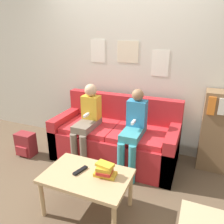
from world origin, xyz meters
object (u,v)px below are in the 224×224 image
at_px(couch, 116,139).
at_px(coffee_table, 87,179).
at_px(bookshelf, 221,132).
at_px(backpack, 26,144).
at_px(tv_remote, 80,171).
at_px(person_left, 87,120).
at_px(person_right, 134,128).

bearing_deg(couch, coffee_table, -84.04).
distance_m(bookshelf, backpack, 2.72).
bearing_deg(tv_remote, bookshelf, 61.27).
distance_m(person_left, backpack, 1.06).
xyz_separation_m(person_left, bookshelf, (1.68, 0.48, -0.08)).
relative_size(couch, person_right, 1.59).
distance_m(person_left, tv_remote, 0.92).
bearing_deg(bookshelf, coffee_table, -132.71).
relative_size(couch, person_left, 1.58).
height_order(couch, coffee_table, couch).
xyz_separation_m(coffee_table, backpack, (-1.38, 0.62, -0.21)).
height_order(couch, person_left, person_left).
distance_m(coffee_table, bookshelf, 1.82).
height_order(person_right, bookshelf, person_right).
height_order(tv_remote, bookshelf, bookshelf).
relative_size(person_left, person_right, 1.01).
bearing_deg(person_left, coffee_table, -62.25).
bearing_deg(tv_remote, person_right, 87.02).
bearing_deg(couch, backpack, -161.28).
bearing_deg(couch, tv_remote, -88.49).
bearing_deg(coffee_table, couch, 95.96).
relative_size(person_left, backpack, 3.16).
xyz_separation_m(person_right, backpack, (-1.58, -0.23, -0.44)).
bearing_deg(backpack, bookshelf, 15.33).
xyz_separation_m(person_left, tv_remote, (0.37, -0.83, -0.17)).
height_order(coffee_table, tv_remote, tv_remote).
xyz_separation_m(person_left, backpack, (-0.93, -0.24, -0.45)).
xyz_separation_m(coffee_table, bookshelf, (1.23, 1.33, 0.15)).
height_order(coffee_table, person_right, person_right).
bearing_deg(person_left, backpack, -165.75).
bearing_deg(backpack, person_left, 14.25).
xyz_separation_m(tv_remote, backpack, (-1.29, 0.60, -0.28)).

